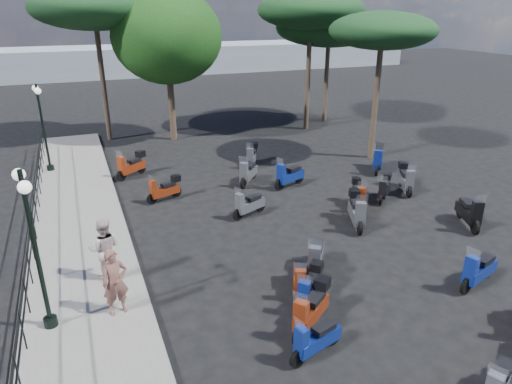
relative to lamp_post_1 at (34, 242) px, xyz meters
name	(u,v)px	position (x,y,z in m)	size (l,w,h in m)	color
ground	(325,269)	(7.31, -0.03, -2.36)	(120.00, 120.00, 0.00)	black
sidewalk	(83,261)	(0.81, 2.97, -2.28)	(3.00, 30.00, 0.15)	slate
railing	(29,248)	(-0.49, 2.77, -1.46)	(0.04, 26.04, 1.10)	black
lamp_post_1	(34,242)	(0.00, 0.00, 0.00)	(0.43, 1.13, 3.87)	black
lamp_post_2	(42,122)	(-0.15, 11.94, 0.01)	(0.40, 1.14, 3.89)	black
woman	(115,282)	(1.53, -0.06, -1.35)	(0.62, 0.41, 1.70)	brown
pedestrian_far	(105,249)	(1.44, 1.65, -1.33)	(0.85, 0.67, 1.76)	#C2AAA5
scooter_1	(315,340)	(5.32, -3.04, -1.93)	(1.49, 0.67, 1.21)	black
scooter_2	(311,310)	(5.67, -2.17, -1.84)	(1.45, 1.17, 1.36)	black
scooter_3	(310,289)	(6.09, -1.35, -1.89)	(1.21, 1.20, 1.24)	black
scooter_4	(164,190)	(4.05, 6.80, -1.90)	(1.47, 0.71, 1.21)	black
scooter_5	(131,166)	(3.23, 10.05, -1.84)	(1.47, 1.17, 1.37)	black
scooter_7	(498,384)	(7.94, -5.43, -1.93)	(1.41, 0.83, 1.22)	black
scooter_8	(299,279)	(6.09, -0.75, -1.94)	(0.80, 1.38, 1.19)	black
scooter_9	(249,205)	(6.59, 4.21, -1.92)	(1.50, 0.80, 1.26)	black
scooter_10	(248,173)	(7.74, 7.28, -1.87)	(1.23, 1.42, 1.41)	black
scooter_13	(478,271)	(10.70, -2.30, -1.88)	(1.68, 0.77, 1.37)	black
scooter_14	(316,258)	(6.94, -0.11, -1.85)	(1.13, 1.56, 1.44)	black
scooter_15	(358,196)	(10.67, 3.37, -1.86)	(0.88, 1.54, 1.31)	black
scooter_16	(252,156)	(8.78, 9.44, -1.87)	(1.02, 1.45, 1.30)	black
scooter_20	(357,211)	(9.74, 2.07, -1.81)	(0.95, 1.70, 1.44)	black
scooter_21	(384,189)	(12.07, 3.65, -1.91)	(1.18, 1.13, 1.18)	black
scooter_22	(289,176)	(9.21, 6.30, -1.87)	(1.68, 0.89, 1.41)	black
scooter_26	(469,213)	(13.32, 0.59, -1.85)	(0.94, 1.71, 1.45)	black
scooter_27	(406,179)	(13.43, 4.06, -1.84)	(0.94, 1.61, 1.38)	black
scooter_28	(378,159)	(13.90, 6.58, -1.80)	(1.32, 1.55, 1.49)	black
broadleaf_tree	(167,37)	(6.35, 15.56, 3.26)	(5.86, 5.86, 8.11)	#38281E
pine_0	(311,11)	(14.55, 14.88, 4.52)	(6.13, 6.13, 7.97)	#38281E
pine_1	(329,28)	(16.70, 16.37, 3.52)	(6.76, 6.76, 7.07)	#38281E
pine_2	(94,8)	(2.92, 16.91, 4.66)	(6.49, 6.49, 8.17)	#38281E
pine_3	(382,31)	(14.83, 8.45, 3.69)	(4.94, 4.94, 6.94)	#38281E
distant_hills	(124,61)	(7.31, 44.97, -0.86)	(70.00, 8.00, 3.00)	gray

